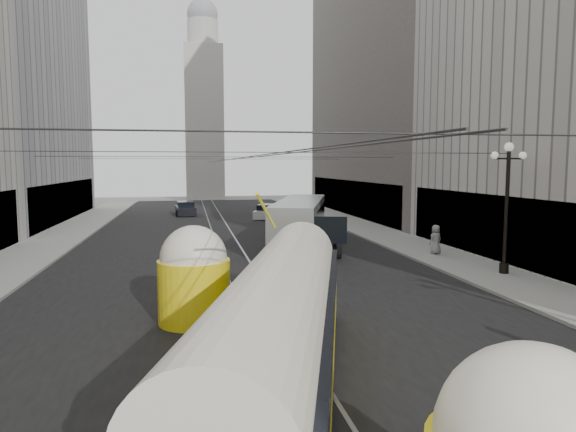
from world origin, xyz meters
name	(u,v)px	position (x,y,z in m)	size (l,w,h in m)	color
road	(226,240)	(0.00, 32.50, 0.00)	(20.00, 85.00, 0.02)	black
sidewalk_left	(61,237)	(-12.00, 36.00, 0.07)	(4.00, 72.00, 0.15)	gray
sidewalk_right	(368,229)	(12.00, 36.00, 0.07)	(4.00, 72.00, 0.15)	gray
rail_left	(215,241)	(-0.75, 32.50, 0.00)	(0.12, 85.00, 0.04)	gray
rail_right	(236,240)	(0.75, 32.50, 0.00)	(0.12, 85.00, 0.04)	gray
building_right_far	(403,62)	(20.00, 48.00, 16.31)	(12.60, 32.60, 32.60)	#514C47
distant_tower	(204,105)	(0.00, 80.00, 14.97)	(6.00, 6.00, 31.36)	#B2AFA8
lamppost_right_mid	(507,200)	(12.60, 18.00, 3.74)	(1.86, 0.44, 6.37)	black
catenary	(227,158)	(0.12, 31.49, 5.88)	(25.00, 72.00, 0.23)	black
streetcar	(280,329)	(-0.50, 7.05, 1.68)	(6.30, 15.15, 3.44)	yellow
city_bus	(300,222)	(4.57, 28.20, 1.73)	(6.23, 12.91, 3.16)	#9B9DA0
sedan_white_far	(267,212)	(5.24, 47.03, 0.65)	(3.44, 4.91, 1.43)	white
sedan_dark_far	(186,209)	(-2.97, 52.08, 0.68)	(2.32, 4.87, 1.49)	black
pedestrian_sidewalk_right	(436,239)	(11.84, 23.67, 1.02)	(0.85, 0.52, 1.74)	gray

